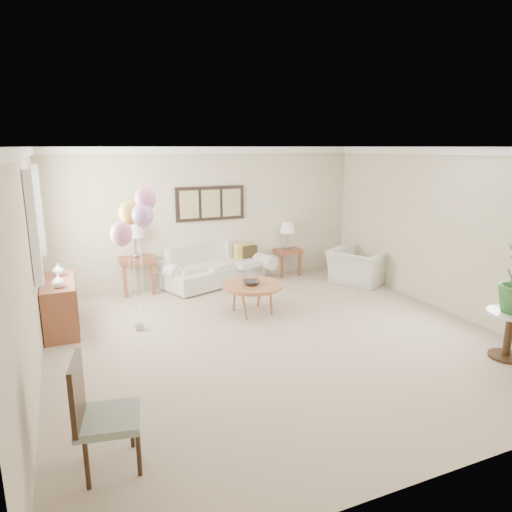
# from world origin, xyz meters

# --- Properties ---
(ground_plane) EXTENTS (6.00, 6.00, 0.00)m
(ground_plane) POSITION_xyz_m (0.00, 0.00, 0.00)
(ground_plane) COLOR tan
(room_shell) EXTENTS (6.04, 6.04, 2.60)m
(room_shell) POSITION_xyz_m (-0.11, 0.09, 1.63)
(room_shell) COLOR beige
(room_shell) RESTS_ON ground
(wall_art_triptych) EXTENTS (1.35, 0.06, 0.65)m
(wall_art_triptych) POSITION_xyz_m (0.00, 2.96, 1.55)
(wall_art_triptych) COLOR black
(wall_art_triptych) RESTS_ON ground
(sofa) EXTENTS (2.40, 1.42, 0.79)m
(sofa) POSITION_xyz_m (-0.00, 2.84, 0.31)
(sofa) COLOR beige
(sofa) RESTS_ON ground
(end_table_left) EXTENTS (0.61, 0.56, 0.67)m
(end_table_left) POSITION_xyz_m (-1.46, 2.84, 0.56)
(end_table_left) COLOR brown
(end_table_left) RESTS_ON ground
(end_table_right) EXTENTS (0.51, 0.46, 0.55)m
(end_table_right) POSITION_xyz_m (1.59, 2.85, 0.46)
(end_table_right) COLOR brown
(end_table_right) RESTS_ON ground
(lamp_left) EXTENTS (0.34, 0.34, 0.60)m
(lamp_left) POSITION_xyz_m (-1.46, 2.84, 1.13)
(lamp_left) COLOR gray
(lamp_left) RESTS_ON end_table_left
(lamp_right) EXTENTS (0.32, 0.32, 0.56)m
(lamp_right) POSITION_xyz_m (1.59, 2.85, 0.98)
(lamp_right) COLOR gray
(lamp_right) RESTS_ON end_table_right
(coffee_table) EXTENTS (0.96, 0.96, 0.48)m
(coffee_table) POSITION_xyz_m (0.06, 1.04, 0.45)
(coffee_table) COLOR #9E663E
(coffee_table) RESTS_ON ground
(decor_bowl) EXTENTS (0.33, 0.33, 0.07)m
(decor_bowl) POSITION_xyz_m (0.03, 1.01, 0.52)
(decor_bowl) COLOR #322C28
(decor_bowl) RESTS_ON coffee_table
(armchair) EXTENTS (1.23, 1.29, 0.65)m
(armchair) POSITION_xyz_m (2.60, 1.78, 0.33)
(armchair) COLOR beige
(armchair) RESTS_ON ground
(side_table) EXTENTS (0.57, 0.57, 0.62)m
(side_table) POSITION_xyz_m (2.41, -1.69, 0.46)
(side_table) COLOR silver
(side_table) RESTS_ON ground
(accent_chair) EXTENTS (0.57, 0.57, 1.01)m
(accent_chair) POSITION_xyz_m (-2.48, -1.84, 0.52)
(accent_chair) COLOR gray
(accent_chair) RESTS_ON ground
(credenza) EXTENTS (0.46, 1.20, 0.74)m
(credenza) POSITION_xyz_m (-2.76, 1.50, 0.37)
(credenza) COLOR brown
(credenza) RESTS_ON ground
(vase_white) EXTENTS (0.19, 0.19, 0.18)m
(vase_white) POSITION_xyz_m (-2.74, 1.15, 0.83)
(vase_white) COLOR white
(vase_white) RESTS_ON credenza
(vase_sage) EXTENTS (0.22, 0.22, 0.18)m
(vase_sage) POSITION_xyz_m (-2.74, 1.79, 0.83)
(vase_sage) COLOR silver
(vase_sage) RESTS_ON credenza
(balloon_cluster) EXTENTS (0.66, 0.49, 2.07)m
(balloon_cluster) POSITION_xyz_m (-1.69, 1.06, 1.67)
(balloon_cluster) COLOR gray
(balloon_cluster) RESTS_ON ground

